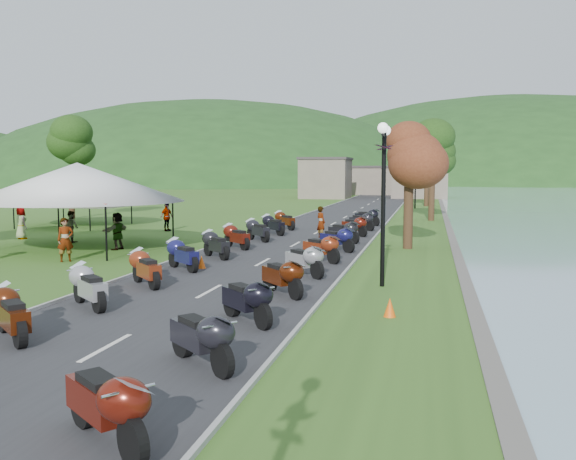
# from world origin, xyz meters

# --- Properties ---
(road) EXTENTS (7.00, 120.00, 0.02)m
(road) POSITION_xyz_m (0.00, 40.00, 0.01)
(road) COLOR #303032
(road) RESTS_ON ground
(hills_backdrop) EXTENTS (360.00, 120.00, 76.00)m
(hills_backdrop) POSITION_xyz_m (0.00, 200.00, 0.00)
(hills_backdrop) COLOR #285621
(hills_backdrop) RESTS_ON ground
(far_building) EXTENTS (18.00, 16.00, 5.00)m
(far_building) POSITION_xyz_m (-2.00, 85.00, 2.50)
(far_building) COLOR #7A6D5E
(far_building) RESTS_ON ground
(moto_row_left) EXTENTS (2.60, 43.28, 1.10)m
(moto_row_left) POSITION_xyz_m (-2.27, 14.79, 0.55)
(moto_row_left) COLOR #331411
(moto_row_left) RESTS_ON ground
(moto_row_right) EXTENTS (2.60, 42.35, 1.10)m
(moto_row_right) POSITION_xyz_m (2.25, 19.32, 0.55)
(moto_row_right) COLOR #331411
(moto_row_right) RESTS_ON ground
(vendor_tent_main) EXTENTS (6.54, 6.54, 4.00)m
(vendor_tent_main) POSITION_xyz_m (-9.54, 24.29, 2.00)
(vendor_tent_main) COLOR silver
(vendor_tent_main) RESTS_ON ground
(vendor_tent_side) EXTENTS (5.25, 5.25, 4.00)m
(vendor_tent_side) POSITION_xyz_m (-16.09, 34.33, 2.00)
(vendor_tent_side) COLOR silver
(vendor_tent_side) RESTS_ON ground
(tree_lakeside) EXTENTS (2.52, 2.52, 7.00)m
(tree_lakeside) POSITION_xyz_m (5.44, 27.58, 3.50)
(tree_lakeside) COLOR #274E16
(tree_lakeside) RESTS_ON ground
(pedestrian_a) EXTENTS (0.79, 0.78, 1.76)m
(pedestrian_a) POSITION_xyz_m (-7.75, 20.45, 0.00)
(pedestrian_a) COLOR slate
(pedestrian_a) RESTS_ON ground
(pedestrian_b) EXTENTS (0.89, 0.69, 1.61)m
(pedestrian_b) POSITION_xyz_m (-11.27, 26.34, 0.00)
(pedestrian_b) COLOR slate
(pedestrian_b) RESTS_ON ground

